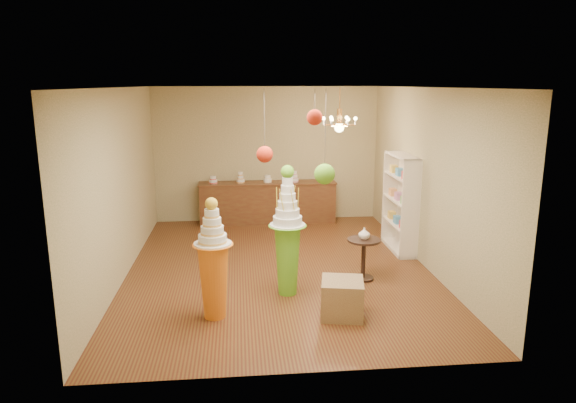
{
  "coord_description": "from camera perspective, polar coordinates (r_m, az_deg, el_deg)",
  "views": [
    {
      "loc": [
        -0.65,
        -8.2,
        3.06
      ],
      "look_at": [
        0.16,
        0.0,
        1.16
      ],
      "focal_mm": 32.0,
      "sensor_mm": 36.0,
      "label": 1
    }
  ],
  "objects": [
    {
      "name": "pom_red_right",
      "position": [
        5.91,
        2.98,
        9.32
      ],
      "size": [
        0.18,
        0.18,
        0.41
      ],
      "color": "#42382F",
      "rests_on": "ceiling"
    },
    {
      "name": "pom_red_left",
      "position": [
        6.58,
        -2.61,
        5.28
      ],
      "size": [
        0.21,
        0.21,
        0.93
      ],
      "color": "#42382F",
      "rests_on": "ceiling"
    },
    {
      "name": "ceiling",
      "position": [
        8.23,
        -1.15,
        12.56
      ],
      "size": [
        6.5,
        6.5,
        0.0
      ],
      "primitive_type": "plane",
      "rotation": [
        3.14,
        0.0,
        0.0
      ],
      "color": "silver",
      "rests_on": "ground"
    },
    {
      "name": "chandelier",
      "position": [
        9.79,
        5.72,
        8.48
      ],
      "size": [
        0.78,
        0.78,
        0.85
      ],
      "rotation": [
        0.0,
        0.0,
        -0.16
      ],
      "color": "#E9A352",
      "rests_on": "ceiling"
    },
    {
      "name": "wall_right",
      "position": [
        8.93,
        15.12,
        2.46
      ],
      "size": [
        0.04,
        6.5,
        3.0
      ],
      "primitive_type": "cube",
      "color": "tan",
      "rests_on": "ground"
    },
    {
      "name": "wall_back",
      "position": [
        11.58,
        -2.39,
        5.23
      ],
      "size": [
        5.0,
        0.04,
        3.0
      ],
      "primitive_type": "cube",
      "color": "tan",
      "rests_on": "ground"
    },
    {
      "name": "pom_green_mid",
      "position": [
        6.44,
        4.09,
        3.08
      ],
      "size": [
        0.26,
        0.26,
        1.18
      ],
      "color": "#42382F",
      "rests_on": "ceiling"
    },
    {
      "name": "floor",
      "position": [
        8.78,
        -1.06,
        -7.41
      ],
      "size": [
        6.5,
        6.5,
        0.0
      ],
      "primitive_type": "plane",
      "color": "#532E16",
      "rests_on": "ground"
    },
    {
      "name": "wall_front",
      "position": [
        5.23,
        1.73,
        -4.37
      ],
      "size": [
        5.0,
        0.04,
        3.0
      ],
      "primitive_type": "cube",
      "color": "tan",
      "rests_on": "ground"
    },
    {
      "name": "sideboard",
      "position": [
        11.49,
        -2.26,
        -0.01
      ],
      "size": [
        3.04,
        0.54,
        1.16
      ],
      "color": "#56311B",
      "rests_on": "floor"
    },
    {
      "name": "round_table",
      "position": [
        8.26,
        8.39,
        -5.72
      ],
      "size": [
        0.67,
        0.67,
        0.67
      ],
      "rotation": [
        0.0,
        0.0,
        0.37
      ],
      "color": "black",
      "rests_on": "floor"
    },
    {
      "name": "pedestal_green",
      "position": [
        7.52,
        -0.06,
        -4.7
      ],
      "size": [
        0.67,
        0.67,
        1.94
      ],
      "rotation": [
        0.0,
        0.0,
        -0.39
      ],
      "color": "#63BA28",
      "rests_on": "floor"
    },
    {
      "name": "burlap_riser",
      "position": [
        7.04,
        6.04,
        -10.63
      ],
      "size": [
        0.65,
        0.65,
        0.5
      ],
      "primitive_type": "cube",
      "rotation": [
        0.0,
        0.0,
        -0.19
      ],
      "color": "#8F714E",
      "rests_on": "floor"
    },
    {
      "name": "wall_left",
      "position": [
        8.55,
        -18.05,
        1.83
      ],
      "size": [
        0.04,
        6.5,
        3.0
      ],
      "primitive_type": "cube",
      "color": "tan",
      "rests_on": "ground"
    },
    {
      "name": "pedestal_orange",
      "position": [
        6.89,
        -8.26,
        -7.58
      ],
      "size": [
        0.53,
        0.53,
        1.64
      ],
      "rotation": [
        0.0,
        0.0,
        -0.08
      ],
      "color": "orange",
      "rests_on": "floor"
    },
    {
      "name": "vase",
      "position": [
        8.16,
        8.47,
        -3.53
      ],
      "size": [
        0.23,
        0.23,
        0.19
      ],
      "primitive_type": "imported",
      "rotation": [
        0.0,
        0.0,
        -0.35
      ],
      "color": "white",
      "rests_on": "round_table"
    },
    {
      "name": "shelving_unit",
      "position": [
        9.73,
        12.38,
        -0.14
      ],
      "size": [
        0.33,
        1.2,
        1.8
      ],
      "color": "white",
      "rests_on": "floor"
    }
  ]
}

